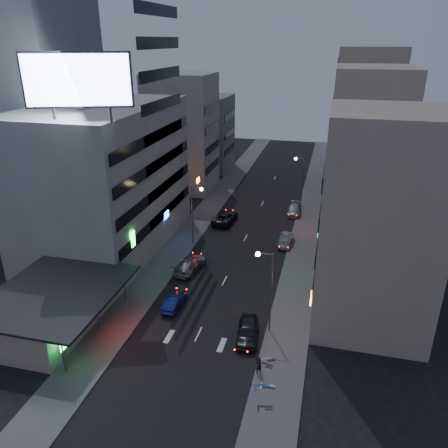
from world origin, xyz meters
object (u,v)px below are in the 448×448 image
(parked_car_right_far, at_px, (294,210))
(person, at_px, (259,365))
(scooter_silver_a, at_px, (276,380))
(scooter_black_a, at_px, (273,400))
(road_car_blue, at_px, (174,302))
(scooter_black_b, at_px, (274,361))
(parked_car_right_mid, at_px, (286,240))
(parked_car_left, at_px, (225,217))
(road_car_silver, at_px, (190,264))
(scooter_silver_b, at_px, (274,352))
(parked_car_right_near, at_px, (247,331))
(scooter_blue, at_px, (269,378))

(parked_car_right_far, distance_m, person, 36.30)
(parked_car_right_far, relative_size, scooter_silver_a, 2.84)
(scooter_black_a, bearing_deg, road_car_blue, 36.54)
(person, bearing_deg, road_car_blue, -77.83)
(scooter_silver_a, xyz_separation_m, scooter_black_b, (-0.46, 2.20, 0.00))
(parked_car_right_mid, height_order, person, person)
(parked_car_left, bearing_deg, person, 112.55)
(parked_car_right_mid, bearing_deg, scooter_black_a, -80.68)
(parked_car_right_mid, bearing_deg, road_car_silver, -132.01)
(parked_car_right_mid, relative_size, scooter_silver_b, 2.29)
(parked_car_right_near, bearing_deg, scooter_silver_b, -44.37)
(parked_car_right_near, height_order, scooter_silver_a, parked_car_right_near)
(parked_car_right_near, bearing_deg, road_car_blue, 152.42)
(road_car_blue, xyz_separation_m, scooter_silver_b, (10.89, -5.21, 0.03))
(scooter_black_b, xyz_separation_m, scooter_silver_b, (-0.19, 1.05, 0.03))
(scooter_silver_a, bearing_deg, scooter_silver_b, 10.01)
(parked_car_right_far, bearing_deg, parked_car_left, -151.76)
(scooter_blue, bearing_deg, person, 29.02)
(scooter_silver_b, bearing_deg, scooter_black_b, 167.32)
(road_car_blue, xyz_separation_m, scooter_black_b, (11.07, -6.26, 0.00))
(parked_car_right_mid, bearing_deg, scooter_silver_b, -81.35)
(road_car_blue, bearing_deg, scooter_black_a, 140.01)
(road_car_silver, distance_m, scooter_black_b, 18.50)
(parked_car_right_near, bearing_deg, parked_car_right_mid, 80.36)
(road_car_silver, bearing_deg, parked_car_right_near, 138.07)
(scooter_silver_b, bearing_deg, parked_car_right_mid, -18.64)
(parked_car_right_near, height_order, parked_car_left, parked_car_left)
(parked_car_left, bearing_deg, scooter_silver_a, 114.50)
(parked_car_left, bearing_deg, parked_car_right_mid, 153.53)
(scooter_black_a, height_order, scooter_black_b, scooter_black_b)
(road_car_silver, height_order, person, person)
(parked_car_right_far, height_order, road_car_blue, parked_car_right_far)
(parked_car_right_mid, bearing_deg, road_car_blue, -113.39)
(parked_car_left, bearing_deg, scooter_black_b, 115.13)
(person, bearing_deg, parked_car_right_far, -130.09)
(scooter_blue, bearing_deg, parked_car_right_near, 9.78)
(road_car_silver, xyz_separation_m, person, (10.86, -15.25, 0.10))
(road_car_silver, relative_size, scooter_silver_a, 3.17)
(parked_car_right_mid, height_order, scooter_silver_a, parked_car_right_mid)
(parked_car_right_mid, relative_size, scooter_silver_a, 2.44)
(parked_car_right_far, bearing_deg, road_car_blue, -110.23)
(parked_car_right_far, xyz_separation_m, road_car_silver, (-10.16, -21.04, 0.09))
(scooter_black_a, bearing_deg, scooter_black_b, -4.16)
(parked_car_right_near, relative_size, scooter_black_b, 2.67)
(parked_car_left, distance_m, road_car_silver, 15.28)
(parked_car_left, relative_size, scooter_black_b, 3.36)
(road_car_blue, height_order, scooter_silver_b, road_car_blue)
(parked_car_right_near, relative_size, scooter_black_a, 2.80)
(road_car_blue, distance_m, scooter_black_a, 15.69)
(road_car_blue, relative_size, scooter_silver_b, 2.14)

